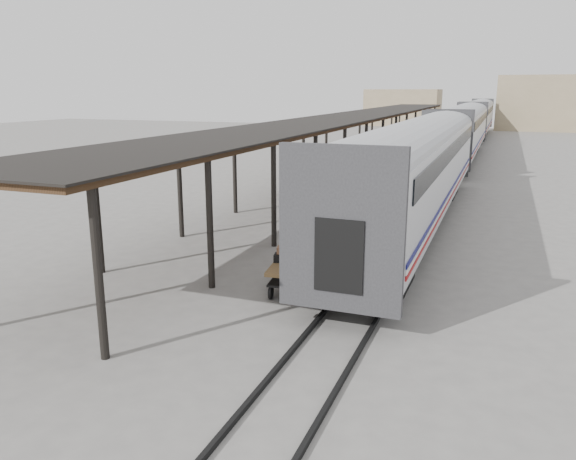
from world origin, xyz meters
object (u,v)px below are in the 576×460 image
Objects in this scene: luggage_tug at (370,174)px; porter at (291,237)px; pedestrian at (305,185)px; baggage_cart at (295,269)px.

porter reaches higher than luggage_tug.
baggage_cart is at bearing 113.84° from pedestrian.
luggage_tug is 21.70m from porter.
baggage_cart is 1.33m from porter.
porter is at bearing -86.86° from baggage_cart.
pedestrian is (-4.49, 13.74, 0.14)m from baggage_cart.
luggage_tug is (-2.45, 20.86, -0.09)m from baggage_cart.
baggage_cart is 14.46m from pedestrian.
porter reaches higher than baggage_cart.
pedestrian is at bearing -124.09° from luggage_tug.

